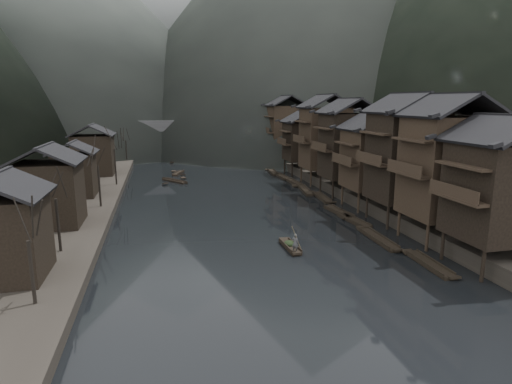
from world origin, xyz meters
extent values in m
plane|color=black|center=(0.00, 0.00, 0.00)|extent=(300.00, 300.00, 0.00)
cube|color=#2D2823|center=(35.00, 40.00, 0.90)|extent=(40.00, 200.00, 1.80)
cube|color=#2D2823|center=(-35.00, 40.00, 0.60)|extent=(40.00, 200.00, 1.20)
cylinder|color=black|center=(14.20, -10.40, 1.30)|extent=(0.30, 0.30, 2.90)
cylinder|color=black|center=(14.20, -5.60, 1.30)|extent=(0.30, 0.30, 2.90)
cylinder|color=black|center=(16.95, -5.60, 1.30)|extent=(0.30, 0.30, 2.90)
cube|color=black|center=(17.30, -8.00, 6.45)|extent=(7.00, 6.00, 7.71)
cube|color=#31251B|center=(13.30, -8.00, 6.07)|extent=(1.20, 5.70, 0.25)
cylinder|color=#31251B|center=(14.20, -3.40, 1.30)|extent=(0.30, 0.30, 2.90)
cylinder|color=#31251B|center=(14.20, 1.40, 1.30)|extent=(0.30, 0.30, 2.90)
cylinder|color=#31251B|center=(16.95, -3.40, 1.30)|extent=(0.30, 0.30, 2.90)
cylinder|color=#31251B|center=(16.95, 1.40, 1.30)|extent=(0.30, 0.30, 2.90)
cube|color=#31251B|center=(17.30, -1.00, 7.34)|extent=(7.00, 6.00, 9.48)
cube|color=#31251B|center=(13.30, -1.00, 6.87)|extent=(1.20, 5.70, 0.25)
cylinder|color=black|center=(14.20, 3.60, 1.30)|extent=(0.30, 0.30, 2.90)
cylinder|color=black|center=(14.20, 8.40, 1.30)|extent=(0.30, 0.30, 2.90)
cylinder|color=black|center=(16.95, 3.60, 1.30)|extent=(0.30, 0.30, 2.90)
cylinder|color=black|center=(16.95, 8.40, 1.30)|extent=(0.30, 0.30, 2.90)
cube|color=black|center=(17.30, 6.00, 7.42)|extent=(7.00, 6.00, 9.64)
cube|color=#31251B|center=(13.30, 6.00, 6.94)|extent=(1.20, 5.70, 0.25)
cylinder|color=#31251B|center=(14.20, 10.60, 1.30)|extent=(0.30, 0.30, 2.90)
cylinder|color=#31251B|center=(14.20, 15.40, 1.30)|extent=(0.30, 0.30, 2.90)
cylinder|color=#31251B|center=(16.95, 10.60, 1.30)|extent=(0.30, 0.30, 2.90)
cylinder|color=#31251B|center=(16.95, 15.40, 1.30)|extent=(0.30, 0.30, 2.90)
cube|color=#31251B|center=(17.30, 13.00, 6.29)|extent=(7.00, 6.00, 7.38)
cube|color=#31251B|center=(13.30, 13.00, 5.92)|extent=(1.20, 5.70, 0.25)
cylinder|color=black|center=(14.20, 18.60, 1.30)|extent=(0.30, 0.30, 2.90)
cylinder|color=black|center=(14.20, 23.40, 1.30)|extent=(0.30, 0.30, 2.90)
cylinder|color=black|center=(16.95, 18.60, 1.30)|extent=(0.30, 0.30, 2.90)
cylinder|color=black|center=(16.95, 23.40, 1.30)|extent=(0.30, 0.30, 2.90)
cube|color=black|center=(17.30, 21.00, 7.19)|extent=(7.00, 6.00, 9.17)
cube|color=#31251B|center=(13.30, 21.00, 6.73)|extent=(1.20, 5.70, 0.25)
cylinder|color=#31251B|center=(14.20, 27.60, 1.30)|extent=(0.30, 0.30, 2.90)
cylinder|color=#31251B|center=(14.20, 32.40, 1.30)|extent=(0.30, 0.30, 2.90)
cylinder|color=#31251B|center=(16.95, 27.60, 1.30)|extent=(0.30, 0.30, 2.90)
cylinder|color=#31251B|center=(16.95, 32.40, 1.30)|extent=(0.30, 0.30, 2.90)
cube|color=#31251B|center=(17.30, 30.00, 7.52)|extent=(7.00, 6.00, 9.84)
cube|color=#31251B|center=(13.30, 30.00, 7.03)|extent=(1.20, 5.70, 0.25)
cylinder|color=black|center=(14.20, 37.60, 1.30)|extent=(0.30, 0.30, 2.90)
cylinder|color=black|center=(14.20, 42.40, 1.30)|extent=(0.30, 0.30, 2.90)
cylinder|color=black|center=(16.95, 37.60, 1.30)|extent=(0.30, 0.30, 2.90)
cylinder|color=black|center=(16.95, 42.40, 1.30)|extent=(0.30, 0.30, 2.90)
cube|color=black|center=(17.30, 40.00, 6.12)|extent=(7.00, 6.00, 7.04)
cube|color=#31251B|center=(13.30, 40.00, 5.77)|extent=(1.20, 5.70, 0.25)
cylinder|color=#31251B|center=(14.20, 49.60, 1.30)|extent=(0.30, 0.30, 2.90)
cylinder|color=#31251B|center=(14.20, 54.40, 1.30)|extent=(0.30, 0.30, 2.90)
cylinder|color=#31251B|center=(16.95, 49.60, 1.30)|extent=(0.30, 0.30, 2.90)
cylinder|color=#31251B|center=(16.95, 54.40, 1.30)|extent=(0.30, 0.30, 2.90)
cube|color=#31251B|center=(17.30, 52.00, 7.57)|extent=(7.00, 6.00, 9.94)
cube|color=#31251B|center=(13.30, 52.00, 7.07)|extent=(1.20, 5.70, 0.25)
cube|color=black|center=(-20.50, -4.00, 4.20)|extent=(5.50, 5.50, 6.00)
cube|color=black|center=(-20.50, 10.00, 4.45)|extent=(6.00, 6.00, 6.50)
cube|color=black|center=(-20.50, 24.00, 4.10)|extent=(5.00, 5.00, 5.80)
cube|color=black|center=(-20.50, 42.00, 4.60)|extent=(6.50, 6.50, 6.80)
cylinder|color=black|center=(-17.00, -8.86, 3.28)|extent=(0.24, 0.24, 4.16)
cylinder|color=black|center=(-17.00, 1.21, 3.48)|extent=(0.24, 0.24, 4.57)
cylinder|color=black|center=(-17.00, 17.19, 3.69)|extent=(0.24, 0.24, 4.98)
cylinder|color=black|center=(-17.00, 31.45, 3.92)|extent=(0.24, 0.24, 5.44)
cylinder|color=black|center=(-17.00, 46.59, 3.34)|extent=(0.24, 0.24, 4.28)
cylinder|color=black|center=(-17.00, 59.47, 3.36)|extent=(0.24, 0.24, 4.32)
cube|color=black|center=(12.23, -6.69, 0.15)|extent=(1.35, 6.09, 0.30)
cube|color=black|center=(12.23, -6.69, 0.33)|extent=(1.40, 5.97, 0.10)
cube|color=black|center=(12.11, -3.79, 0.29)|extent=(0.96, 0.79, 0.33)
cube|color=black|center=(12.35, -9.59, 0.29)|extent=(0.96, 0.79, 0.33)
cube|color=black|center=(11.38, 0.36, 0.15)|extent=(1.27, 7.16, 0.30)
cube|color=black|center=(11.38, 0.36, 0.33)|extent=(1.33, 7.02, 0.10)
cube|color=black|center=(11.29, 3.78, 0.29)|extent=(0.96, 0.90, 0.35)
cube|color=black|center=(11.46, -3.07, 0.29)|extent=(0.96, 0.90, 0.35)
cube|color=black|center=(11.89, 6.91, 0.15)|extent=(1.61, 6.15, 0.30)
cube|color=black|center=(11.89, 6.91, 0.33)|extent=(1.66, 6.04, 0.10)
cube|color=black|center=(12.14, 9.81, 0.29)|extent=(1.00, 0.83, 0.33)
cube|color=black|center=(11.64, 4.00, 0.29)|extent=(1.00, 0.83, 0.33)
cube|color=black|center=(11.84, 10.99, 0.15)|extent=(1.74, 5.97, 0.30)
cube|color=black|center=(11.84, 10.99, 0.33)|extent=(1.78, 5.86, 0.10)
cube|color=black|center=(12.15, 13.80, 0.29)|extent=(1.01, 0.83, 0.32)
cube|color=black|center=(11.53, 8.18, 0.29)|extent=(1.01, 0.83, 0.32)
cube|color=black|center=(12.79, 19.19, 0.15)|extent=(1.65, 6.85, 0.30)
cube|color=black|center=(12.79, 19.19, 0.33)|extent=(1.69, 6.71, 0.10)
cube|color=black|center=(12.53, 22.43, 0.29)|extent=(1.00, 0.91, 0.35)
cube|color=black|center=(13.06, 15.95, 0.29)|extent=(1.00, 0.91, 0.35)
cube|color=black|center=(12.14, 24.46, 0.15)|extent=(2.08, 7.38, 0.30)
cube|color=black|center=(12.14, 24.46, 0.33)|extent=(2.12, 7.25, 0.10)
cube|color=black|center=(11.66, 27.93, 0.29)|extent=(1.05, 1.01, 0.36)
cube|color=black|center=(12.62, 20.99, 0.29)|extent=(1.05, 1.01, 0.36)
cube|color=black|center=(12.41, 31.13, 0.15)|extent=(1.35, 6.24, 0.30)
cube|color=black|center=(12.41, 31.13, 0.33)|extent=(1.40, 6.12, 0.10)
cube|color=black|center=(12.53, 34.10, 0.29)|extent=(0.97, 0.80, 0.33)
cube|color=black|center=(12.29, 28.15, 0.29)|extent=(0.97, 0.80, 0.33)
cube|color=black|center=(12.03, 36.78, 0.15)|extent=(1.23, 6.84, 0.30)
cube|color=black|center=(12.03, 36.78, 0.33)|extent=(1.29, 6.71, 0.10)
cube|color=black|center=(12.10, 40.06, 0.29)|extent=(0.95, 0.86, 0.35)
cube|color=black|center=(11.97, 33.51, 0.29)|extent=(0.95, 0.86, 0.35)
cube|color=black|center=(11.70, 41.94, 0.15)|extent=(1.68, 6.72, 0.30)
cube|color=black|center=(11.70, 41.94, 0.33)|extent=(1.73, 6.59, 0.10)
cube|color=black|center=(11.42, 45.12, 0.29)|extent=(1.00, 0.90, 0.34)
cube|color=black|center=(11.98, 38.76, 0.29)|extent=(1.00, 0.90, 0.34)
cube|color=black|center=(12.71, 48.83, 0.15)|extent=(1.17, 6.75, 0.30)
cube|color=black|center=(12.71, 48.83, 0.33)|extent=(1.23, 6.62, 0.10)
cube|color=black|center=(12.74, 52.07, 0.29)|extent=(0.94, 0.84, 0.34)
cube|color=black|center=(12.67, 45.59, 0.29)|extent=(0.94, 0.84, 0.34)
cube|color=black|center=(11.22, 53.96, 0.15)|extent=(1.22, 6.81, 0.30)
cube|color=black|center=(11.22, 53.96, 0.33)|extent=(1.27, 6.68, 0.10)
cube|color=black|center=(11.28, 57.22, 0.29)|extent=(0.95, 0.85, 0.35)
cube|color=black|center=(11.17, 50.69, 0.29)|extent=(0.95, 0.85, 0.35)
cube|color=black|center=(-7.06, 36.87, 0.15)|extent=(4.18, 5.44, 0.30)
cube|color=black|center=(-7.06, 36.87, 0.33)|extent=(4.15, 5.37, 0.10)
cube|color=black|center=(-5.45, 39.20, 0.29)|extent=(1.12, 1.08, 0.32)
cube|color=black|center=(-8.68, 34.53, 0.29)|extent=(1.12, 1.08, 0.32)
cube|color=black|center=(-6.05, 44.76, 0.15)|extent=(2.55, 4.97, 0.30)
cube|color=black|center=(-6.05, 44.76, 0.33)|extent=(2.57, 4.89, 0.10)
cube|color=black|center=(-6.82, 46.99, 0.29)|extent=(1.00, 0.86, 0.30)
cube|color=black|center=(-5.28, 42.54, 0.29)|extent=(1.00, 0.86, 0.30)
cube|color=black|center=(-6.60, 62.03, 0.15)|extent=(1.43, 5.62, 0.30)
cube|color=black|center=(-6.60, 62.03, 0.33)|extent=(1.47, 5.51, 0.10)
cube|color=black|center=(-6.40, 64.69, 0.29)|extent=(0.90, 0.75, 0.31)
cube|color=black|center=(-6.81, 59.37, 0.29)|extent=(0.90, 0.75, 0.31)
cube|color=black|center=(-3.83, 72.11, 0.15)|extent=(3.12, 4.69, 0.30)
cube|color=black|center=(-3.83, 72.11, 0.33)|extent=(3.12, 4.63, 0.10)
cube|color=black|center=(-2.76, 74.13, 0.29)|extent=(1.03, 0.93, 0.30)
cube|color=black|center=(-4.91, 70.08, 0.29)|extent=(1.03, 0.93, 0.30)
cube|color=#4C4C4F|center=(0.00, 72.00, 7.20)|extent=(40.00, 6.00, 1.60)
cube|color=#4C4C4F|center=(0.00, 69.30, 8.50)|extent=(40.00, 0.50, 1.00)
cube|color=#4C4C4F|center=(0.00, 74.70, 8.50)|extent=(40.00, 0.50, 1.00)
cube|color=#4C4C4F|center=(-14.00, 72.00, 3.20)|extent=(3.20, 6.00, 6.40)
cube|color=#4C4C4F|center=(-4.50, 72.00, 3.20)|extent=(3.20, 6.00, 6.40)
cube|color=#4C4C4F|center=(4.50, 72.00, 3.20)|extent=(3.20, 6.00, 6.40)
cube|color=#4C4C4F|center=(14.00, 72.00, 3.20)|extent=(3.20, 6.00, 6.40)
cone|color=#474F49|center=(-50.00, 135.00, 43.09)|extent=(168.00, 168.00, 86.19)
cone|color=gray|center=(0.00, 210.00, 59.40)|extent=(320.00, 320.00, 118.80)
cube|color=black|center=(2.20, 0.07, 0.15)|extent=(1.00, 4.25, 0.30)
cube|color=black|center=(2.20, 0.07, 0.33)|extent=(1.04, 4.16, 0.10)
cube|color=black|center=(2.24, 2.10, 0.29)|extent=(0.79, 0.55, 0.28)
cube|color=black|center=(2.16, -1.96, 0.29)|extent=(0.79, 0.55, 0.28)
ellipsoid|color=black|center=(2.21, 0.28, 0.73)|extent=(1.01, 1.32, 0.61)
imported|color=#4F4F52|center=(2.17, -1.54, 1.29)|extent=(0.74, 0.73, 1.72)
cylinder|color=#8C7A51|center=(2.37, -1.54, 3.75)|extent=(1.66, 1.66, 3.19)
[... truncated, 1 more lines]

